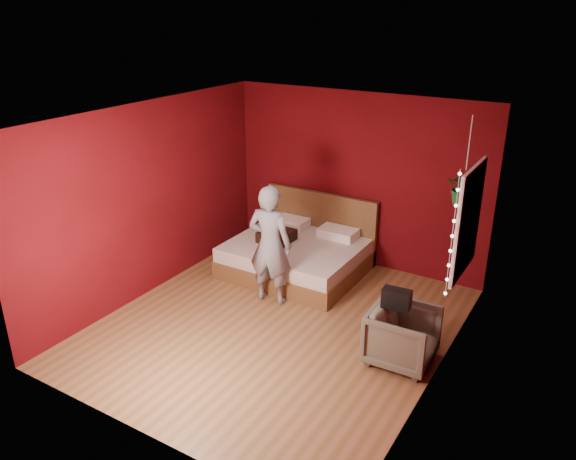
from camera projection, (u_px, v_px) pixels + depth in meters
The scene contains 10 objects.
floor at pixel (276, 325), 7.03m from camera, with size 4.50×4.50×0.00m, color #8E5B39.
room_walls at pixel (275, 198), 6.39m from camera, with size 4.04×4.54×2.62m.
window at pixel (468, 221), 6.23m from camera, with size 0.05×0.97×1.27m.
fairy_lights at pixel (452, 236), 5.83m from camera, with size 0.04×0.04×1.45m.
bed at pixel (299, 254), 8.37m from camera, with size 1.88×1.60×1.04m.
person at pixel (270, 245), 7.31m from camera, with size 0.59×0.39×1.63m, color gray.
armchair at pixel (402, 336), 6.21m from camera, with size 0.70×0.72×0.65m, color #696953.
handbag at pixel (397, 299), 6.09m from camera, with size 0.31×0.16×0.22m, color black.
throw_pillow at pixel (277, 236), 8.27m from camera, with size 0.45×0.45×0.16m, color black.
hanging_plant at pixel (464, 187), 6.50m from camera, with size 0.45×0.41×1.05m.
Camera 1 is at (3.25, -5.11, 3.77)m, focal length 35.00 mm.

